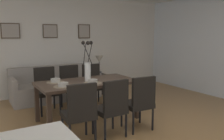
{
  "coord_description": "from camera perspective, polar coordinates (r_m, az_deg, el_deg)",
  "views": [
    {
      "loc": [
        -1.72,
        -2.93,
        1.59
      ],
      "look_at": [
        0.57,
        0.9,
        0.91
      ],
      "focal_mm": 37.7,
      "sensor_mm": 36.0,
      "label": 1
    }
  ],
  "objects": [
    {
      "name": "bowl_far_left",
      "position": [
        4.15,
        -4.69,
        -2.65
      ],
      "size": [
        0.17,
        0.17,
        0.07
      ],
      "color": "#B2ADA3",
      "rests_on": "dining_table"
    },
    {
      "name": "placemat_near_right",
      "position": [
        4.33,
        -13.54,
        -2.87
      ],
      "size": [
        0.32,
        0.32,
        0.01
      ],
      "primitive_type": "cylinder",
      "color": "#7F705B",
      "rests_on": "dining_table"
    },
    {
      "name": "dining_chair_near_right",
      "position": [
        5.02,
        -15.63,
        -4.1
      ],
      "size": [
        0.45,
        0.45,
        0.92
      ],
      "color": "black",
      "rests_on": "ground"
    },
    {
      "name": "dining_chair_mid_left",
      "position": [
        3.93,
        6.73,
        -7.33
      ],
      "size": [
        0.47,
        0.47,
        0.92
      ],
      "color": "black",
      "rests_on": "ground"
    },
    {
      "name": "dining_table",
      "position": [
        4.35,
        -5.88,
        -3.7
      ],
      "size": [
        1.8,
        0.92,
        0.74
      ],
      "color": "#3D2D23",
      "rests_on": "ground"
    },
    {
      "name": "ground_plane",
      "position": [
        3.75,
        -0.43,
        -16.43
      ],
      "size": [
        9.0,
        9.0,
        0.0
      ],
      "primitive_type": "plane",
      "color": "olive"
    },
    {
      "name": "sofa",
      "position": [
        6.03,
        -13.51,
        -4.18
      ],
      "size": [
        2.09,
        0.84,
        0.8
      ],
      "color": "gray",
      "rests_on": "ground"
    },
    {
      "name": "centerpiece_vase",
      "position": [
        4.29,
        -5.94,
        1.01
      ],
      "size": [
        0.21,
        0.23,
        0.73
      ],
      "color": "white",
      "rests_on": "dining_table"
    },
    {
      "name": "dining_chair_far_left",
      "position": [
        3.63,
        -0.03,
        -8.61
      ],
      "size": [
        0.45,
        0.45,
        0.92
      ],
      "color": "black",
      "rests_on": "ground"
    },
    {
      "name": "placemat_near_left",
      "position": [
        3.95,
        -11.74,
        -3.91
      ],
      "size": [
        0.32,
        0.32,
        0.01
      ],
      "primitive_type": "cylinder",
      "color": "#7F705B",
      "rests_on": "dining_table"
    },
    {
      "name": "dining_chair_near_left",
      "position": [
        3.44,
        -7.79,
        -9.69
      ],
      "size": [
        0.47,
        0.47,
        0.92
      ],
      "color": "black",
      "rests_on": "ground"
    },
    {
      "name": "framed_picture_right",
      "position": [
        6.7,
        -6.78,
        9.29
      ],
      "size": [
        0.35,
        0.03,
        0.39
      ],
      "color": "#473828"
    },
    {
      "name": "bowl_near_left",
      "position": [
        3.94,
        -11.76,
        -3.38
      ],
      "size": [
        0.17,
        0.17,
        0.07
      ],
      "color": "#B2ADA3",
      "rests_on": "dining_table"
    },
    {
      "name": "bowl_near_right",
      "position": [
        4.33,
        -13.56,
        -2.38
      ],
      "size": [
        0.17,
        0.17,
        0.07
      ],
      "color": "#B2ADA3",
      "rests_on": "dining_table"
    },
    {
      "name": "framed_picture_left",
      "position": [
        6.17,
        -23.41,
        8.72
      ],
      "size": [
        0.43,
        0.03,
        0.37
      ],
      "color": "#473828"
    },
    {
      "name": "back_wall_panel",
      "position": [
        6.42,
        -15.4,
        5.73
      ],
      "size": [
        9.0,
        0.1,
        2.6
      ],
      "primitive_type": "cube",
      "color": "silver",
      "rests_on": "ground"
    },
    {
      "name": "placemat_far_left",
      "position": [
        4.15,
        -4.68,
        -3.15
      ],
      "size": [
        0.32,
        0.32,
        0.01
      ],
      "primitive_type": "cylinder",
      "color": "#7F705B",
      "rests_on": "dining_table"
    },
    {
      "name": "dining_chair_far_right",
      "position": [
        5.19,
        -9.82,
        -3.48
      ],
      "size": [
        0.46,
        0.46,
        0.92
      ],
      "color": "black",
      "rests_on": "ground"
    },
    {
      "name": "framed_picture_center",
      "position": [
        6.37,
        -14.76,
        9.11
      ],
      "size": [
        0.38,
        0.03,
        0.35
      ],
      "color": "#473828"
    },
    {
      "name": "dining_chair_mid_right",
      "position": [
        5.36,
        -4.6,
        -3.02
      ],
      "size": [
        0.45,
        0.45,
        0.92
      ],
      "color": "black",
      "rests_on": "ground"
    },
    {
      "name": "table_lamp",
      "position": [
        6.31,
        -3.14,
        2.27
      ],
      "size": [
        0.22,
        0.22,
        0.51
      ],
      "color": "#4C4C51",
      "rests_on": "side_table"
    },
    {
      "name": "side_table",
      "position": [
        6.41,
        -3.09,
        -3.36
      ],
      "size": [
        0.36,
        0.36,
        0.52
      ],
      "primitive_type": "cube",
      "color": "black",
      "rests_on": "ground"
    }
  ]
}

